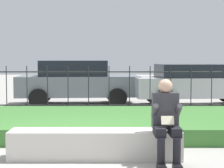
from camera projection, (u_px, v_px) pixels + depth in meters
ground_plane at (72, 158)px, 5.80m from camera, size 60.00×60.00×0.00m
stone_bench at (97, 146)px, 5.78m from camera, size 2.64×0.49×0.44m
person_seated_reader at (168, 118)px, 5.47m from camera, size 0.42×0.73×1.24m
grass_berm at (84, 123)px, 8.13m from camera, size 9.30×3.29×0.31m
iron_fence at (90, 89)px, 10.22m from camera, size 7.30×0.03×1.34m
car_parked_right at (199, 83)px, 12.13m from camera, size 4.34×2.20×1.36m
car_parked_center at (79, 82)px, 12.57m from camera, size 4.12×2.06×1.48m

